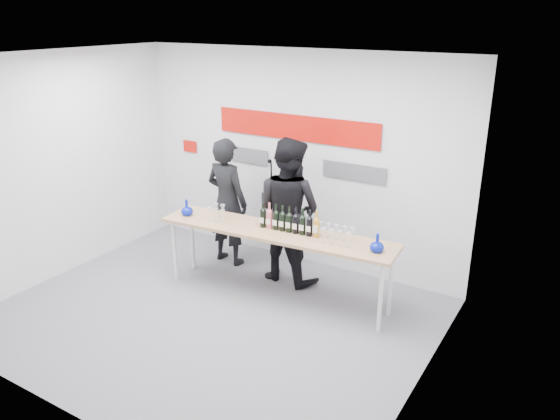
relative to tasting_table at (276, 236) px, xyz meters
The scene contains 12 objects.
ground 1.24m from the tasting_table, 115.84° to the right, with size 5.00×5.00×0.00m, color slate.
back_wall 1.41m from the tasting_table, 108.71° to the left, with size 5.00×0.04×3.00m, color silver.
signage 1.57m from the tasting_table, 111.61° to the left, with size 3.38×0.02×0.79m.
tasting_table is the anchor object (origin of this frame).
wine_bottles 0.29m from the tasting_table, 17.56° to the left, with size 0.80×0.14×0.33m.
decanter_left 1.31m from the tasting_table, behind, with size 0.16×0.16×0.21m, color #081899, non-canonical shape.
decanter_right 1.31m from the tasting_table, ahead, with size 0.16×0.16×0.21m, color #081899, non-canonical shape.
glasses_left 0.85m from the tasting_table, behind, with size 0.28×0.23×0.18m.
glasses_right 0.78m from the tasting_table, ahead, with size 0.48×0.26×0.18m.
presenter_left 1.28m from the tasting_table, 154.41° to the left, with size 0.67×0.44×1.83m, color black.
presenter_right 0.58m from the tasting_table, 104.66° to the left, with size 0.95×0.74×1.96m, color black.
mic_stand 0.66m from the tasting_table, 127.82° to the left, with size 0.20×0.20×1.67m.
Camera 1 is at (3.67, -4.44, 3.44)m, focal length 35.00 mm.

